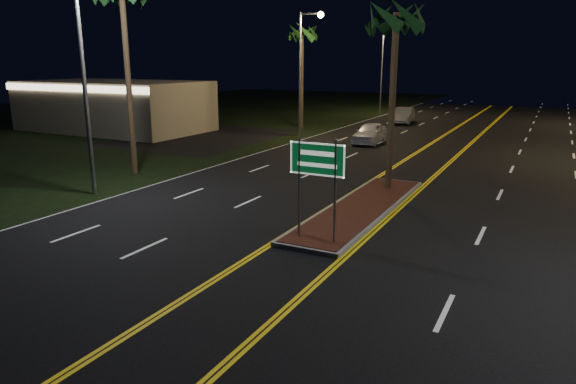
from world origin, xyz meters
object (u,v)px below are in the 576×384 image
Objects in this scene: streetlight_left_near at (89,59)px; palm_median at (396,18)px; streetlight_left_mid at (305,60)px; streetlight_left_far at (386,60)px; car_far at (404,114)px; highway_sign at (317,169)px; palm_left_far at (302,33)px; car_near at (370,131)px; commercial_building at (114,106)px; median_island at (361,208)px.

streetlight_left_near reaches higher than palm_median.
streetlight_left_mid and streetlight_left_far have the same top height.
palm_median is at bearing -82.59° from car_far.
palm_left_far is at bearing 116.92° from highway_sign.
streetlight_left_mid is 7.37m from car_near.
palm_median is at bearing 31.49° from streetlight_left_near.
palm_left_far is (13.20, 8.01, 5.74)m from commercial_building.
highway_sign is at bearing -6.47° from streetlight_left_near.
palm_left_far is at bearing 31.25° from commercial_building.
commercial_building is 1.81× the size of palm_median.
palm_median reaches higher than car_far.
palm_median is at bearing -53.82° from palm_left_far.
commercial_building is 3.02× the size of car_near.
palm_median is at bearing -72.42° from streetlight_left_far.
streetlight_left_near is 24.19m from palm_left_far.
commercial_building is 1.67× the size of streetlight_left_far.
highway_sign is 0.65× the size of car_near.
car_near is 1.00× the size of car_far.
car_near is at bearing -75.25° from streetlight_left_far.
palm_median is at bearing 90.00° from highway_sign.
streetlight_left_mid is at bearing 168.48° from car_near.
car_near is (7.69, -4.88, -6.92)m from palm_left_far.
median_island is 4.80m from highway_sign.
streetlight_left_near reaches higher than median_island.
median_island is 3.20× the size of highway_sign.
streetlight_left_near and streetlight_left_far have the same top height.
palm_left_far is (-2.19, -16.00, 2.09)m from streetlight_left_far.
median_island is 2.07× the size of car_far.
palm_median is 15.06m from car_near.
highway_sign is at bearing -75.56° from streetlight_left_far.
car_far is (6.61, 7.95, -6.92)m from palm_left_far.
streetlight_left_mid is at bearing -116.57° from car_far.
streetlight_left_far reaches higher than car_near.
car_near is (5.50, -20.88, -4.83)m from streetlight_left_far.
highway_sign is at bearing -90.00° from median_island.
streetlight_left_mid reaches higher than car_near.
car_near is at bearing 107.60° from median_island.
highway_sign is 0.39× the size of palm_median.
highway_sign is at bearing -85.68° from car_far.
median_island is 1.23× the size of palm_median.
commercial_building reaches higher than car_far.
streetlight_left_near is at bearing -46.10° from commercial_building.
streetlight_left_far is 1.81× the size of car_near.
streetlight_left_mid is 13.63m from car_far.
streetlight_left_far is (-10.61, 41.20, 3.25)m from highway_sign.
highway_sign is 31.17m from commercial_building.
palm_median is (10.61, 6.50, 1.62)m from streetlight_left_near.
streetlight_left_near is 32.62m from car_far.
streetlight_left_far is 1.08× the size of palm_median.
streetlight_left_near and streetlight_left_mid have the same top height.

